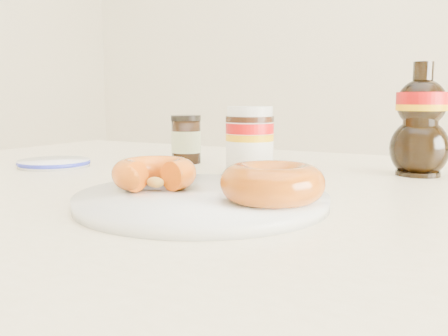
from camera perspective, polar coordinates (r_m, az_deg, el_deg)
The scene contains 8 objects.
dining_table at distance 0.67m, azimuth 3.67°, elevation -9.17°, with size 1.40×0.90×0.75m.
plate at distance 0.54m, azimuth -2.56°, elevation -3.56°, with size 0.27×0.27×0.01m.
donut_bitten at distance 0.58m, azimuth -7.96°, elevation -0.60°, with size 0.10×0.10×0.03m, color #EB5A0D.
donut_whole at distance 0.50m, azimuth 5.54°, elevation -1.70°, with size 0.10×0.10×0.04m, color #974309.
nutella_jar at distance 0.76m, azimuth 2.95°, elevation 3.46°, with size 0.07×0.07×0.10m.
syrup_bottle at distance 0.80m, azimuth 21.56°, elevation 5.19°, with size 0.09×0.07×0.17m, color black, non-canonical shape.
dark_jar at distance 0.89m, azimuth -4.36°, elevation 3.23°, with size 0.05×0.05×0.09m.
blue_rim_saucer at distance 0.89m, azimuth -18.85°, elevation 0.55°, with size 0.12×0.12×0.01m.
Camera 1 is at (0.27, -0.48, 0.87)m, focal length 40.00 mm.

